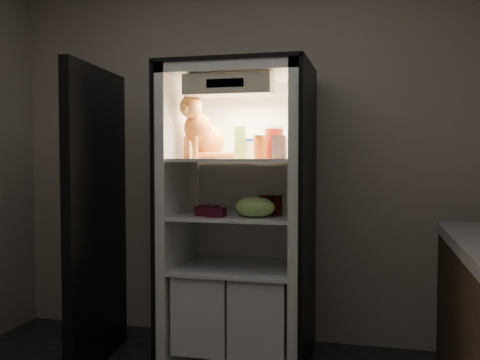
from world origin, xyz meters
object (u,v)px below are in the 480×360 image
(berry_box_right, at_px, (216,212))
(refrigerator, at_px, (240,236))
(tabby_cat, at_px, (203,134))
(parmesan_shaker, at_px, (240,143))
(mayo_tub, at_px, (249,148))
(grape_bag, at_px, (255,207))
(salsa_jar, at_px, (260,147))
(soda_can_c, at_px, (264,205))
(cream_carton, at_px, (279,147))
(condiment_jar, at_px, (247,206))
(soda_can_b, at_px, (276,204))
(soda_can_a, at_px, (269,205))
(pepper_jar, at_px, (274,143))
(berry_box_left, at_px, (207,211))

(berry_box_right, bearing_deg, refrigerator, 69.15)
(tabby_cat, xyz_separation_m, parmesan_shaker, (0.24, 0.02, -0.06))
(mayo_tub, bearing_deg, berry_box_right, -115.92)
(refrigerator, bearing_deg, grape_bag, -55.11)
(salsa_jar, relative_size, soda_can_c, 1.07)
(mayo_tub, bearing_deg, parmesan_shaker, -110.52)
(cream_carton, bearing_deg, parmesan_shaker, 145.79)
(parmesan_shaker, bearing_deg, condiment_jar, 66.58)
(soda_can_b, bearing_deg, parmesan_shaker, -176.65)
(refrigerator, height_order, soda_can_a, refrigerator)
(soda_can_c, distance_m, berry_box_right, 0.31)
(refrigerator, xyz_separation_m, soda_can_c, (0.18, -0.10, 0.21))
(tabby_cat, bearing_deg, grape_bag, -0.77)
(pepper_jar, bearing_deg, tabby_cat, -172.10)
(parmesan_shaker, height_order, cream_carton, parmesan_shaker)
(soda_can_a, bearing_deg, condiment_jar, -176.26)
(grape_bag, xyz_separation_m, berry_box_right, (-0.23, -0.04, -0.03))
(refrigerator, height_order, berry_box_left, refrigerator)
(parmesan_shaker, distance_m, mayo_tub, 0.11)
(salsa_jar, bearing_deg, mayo_tub, 123.65)
(soda_can_a, bearing_deg, berry_box_left, -147.48)
(tabby_cat, relative_size, cream_carton, 3.18)
(soda_can_b, distance_m, berry_box_right, 0.39)
(soda_can_c, bearing_deg, condiment_jar, 139.95)
(pepper_jar, relative_size, berry_box_right, 1.82)
(salsa_jar, height_order, condiment_jar, salsa_jar)
(cream_carton, bearing_deg, pepper_jar, 107.60)
(parmesan_shaker, relative_size, mayo_tub, 1.56)
(tabby_cat, distance_m, soda_can_c, 0.60)
(condiment_jar, relative_size, berry_box_right, 0.84)
(soda_can_a, xyz_separation_m, berry_box_left, (-0.35, -0.22, -0.02))
(cream_carton, distance_m, berry_box_left, 0.60)
(salsa_jar, xyz_separation_m, soda_can_a, (0.03, 0.14, -0.37))
(tabby_cat, bearing_deg, salsa_jar, 12.42)
(berry_box_left, xyz_separation_m, berry_box_right, (0.07, -0.05, -0.00))
(pepper_jar, height_order, soda_can_a, pepper_jar)
(parmesan_shaker, relative_size, cream_carton, 1.49)
(salsa_jar, relative_size, berry_box_right, 1.29)
(salsa_jar, bearing_deg, tabby_cat, 173.43)
(tabby_cat, distance_m, salsa_jar, 0.39)
(refrigerator, xyz_separation_m, berry_box_left, (-0.16, -0.19, 0.18))
(grape_bag, bearing_deg, soda_can_c, 72.14)
(grape_bag, bearing_deg, berry_box_right, -171.03)
(soda_can_b, distance_m, grape_bag, 0.19)
(tabby_cat, xyz_separation_m, pepper_jar, (0.45, 0.06, -0.06))
(pepper_jar, distance_m, cream_carton, 0.25)
(parmesan_shaker, relative_size, soda_can_a, 1.81)
(soda_can_b, bearing_deg, berry_box_left, -159.11)
(parmesan_shaker, distance_m, cream_carton, 0.35)
(mayo_tub, bearing_deg, cream_carton, -49.30)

